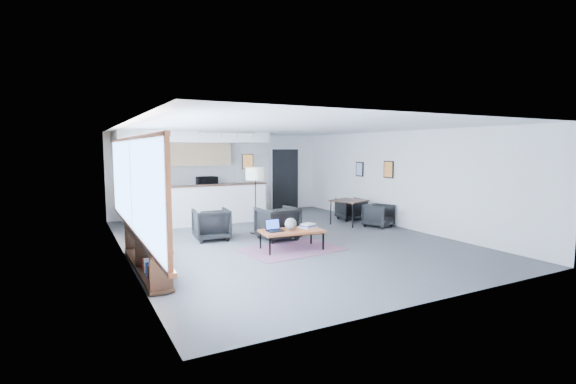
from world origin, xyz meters
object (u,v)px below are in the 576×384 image
armchair_left (211,223)px  dining_chair_far (350,210)px  coffee_table (292,231)px  laptop (274,228)px  microwave (207,181)px  dining_table (349,202)px  floor_lamp (255,176)px  ceramic_pot (291,224)px  book_stack (308,226)px  armchair_right (277,222)px  dining_chair_near (379,216)px

armchair_left → dining_chair_far: bearing=-164.9°
coffee_table → laptop: size_ratio=3.98×
microwave → laptop: bearing=-98.3°
laptop → dining_table: (3.20, 1.73, 0.14)m
microwave → floor_lamp: bearing=-91.6°
ceramic_pot → book_stack: 0.43m
armchair_right → dining_chair_near: (3.15, 0.14, -0.14)m
armchair_right → dining_chair_far: bearing=-158.2°
laptop → dining_chair_far: (3.69, 2.34, -0.19)m
coffee_table → armchair_left: (-1.21, 1.72, 0.01)m
book_stack → armchair_right: (-0.25, 0.98, -0.04)m
laptop → microwave: (0.10, 4.98, 0.64)m
dining_table → dining_chair_near: 0.91m
ceramic_pot → armchair_right: size_ratio=0.29×
coffee_table → laptop: 0.40m
dining_table → dining_chair_near: size_ratio=1.80×
dining_chair_near → microwave: bearing=110.6°
ceramic_pot → floor_lamp: floor_lamp is taller
book_stack → microwave: bearing=97.8°
book_stack → dining_table: bearing=36.8°
floor_lamp → dining_table: floor_lamp is taller
armchair_left → dining_chair_near: bearing=178.8°
armchair_right → dining_table: size_ratio=0.82×
armchair_right → dining_table: (2.66, 0.83, 0.20)m
floor_lamp → microwave: 3.14m
coffee_table → laptop: (-0.37, 0.10, 0.10)m
armchair_left → microwave: microwave is taller
coffee_table → floor_lamp: bearing=94.8°
floor_lamp → dining_table: bearing=-2.8°
book_stack → floor_lamp: floor_lamp is taller
armchair_left → armchair_right: (1.38, -0.71, 0.02)m
dining_table → ceramic_pot: bearing=-147.6°
coffee_table → floor_lamp: floor_lamp is taller
dining_table → armchair_left: bearing=-178.4°
ceramic_pot → dining_chair_far: 4.11m
book_stack → microwave: (-0.69, 5.05, 0.66)m
laptop → dining_table: size_ratio=0.32×
floor_lamp → dining_chair_far: floor_lamp is taller
ceramic_pot → book_stack: ceramic_pot is taller
dining_table → coffee_table: bearing=-147.1°
laptop → book_stack: (0.79, -0.07, -0.02)m
dining_table → microwave: 4.52m
dining_chair_near → microwave: microwave is taller
armchair_right → microwave: microwave is taller
coffee_table → dining_chair_near: dining_chair_near is taller
armchair_right → dining_chair_far: size_ratio=1.41×
coffee_table → book_stack: size_ratio=3.51×
book_stack → armchair_right: bearing=104.2°
laptop → dining_table: dining_table is taller
armchair_right → floor_lamp: (-0.14, 0.96, 1.01)m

